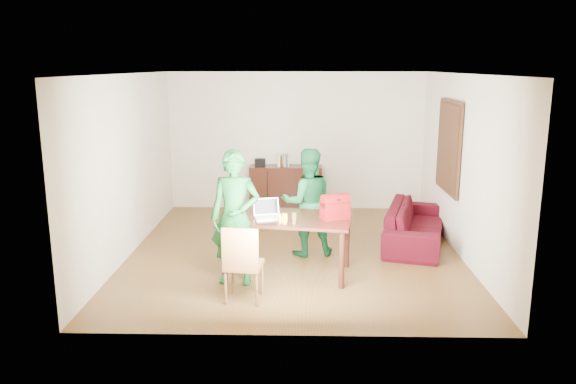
{
  "coord_description": "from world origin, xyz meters",
  "views": [
    {
      "loc": [
        0.1,
        -8.26,
        2.82
      ],
      "look_at": [
        -0.08,
        -0.7,
        1.11
      ],
      "focal_mm": 35.0,
      "sensor_mm": 36.0,
      "label": 1
    }
  ],
  "objects_px": {
    "person_far": "(307,202)",
    "red_bag": "(335,209)",
    "laptop": "(268,215)",
    "sofa": "(415,224)",
    "person_near": "(235,218)",
    "bottle": "(294,217)",
    "table": "(288,224)",
    "chair": "(244,278)"
  },
  "relations": [
    {
      "from": "person_near",
      "to": "bottle",
      "type": "height_order",
      "value": "person_near"
    },
    {
      "from": "person_far",
      "to": "red_bag",
      "type": "relative_size",
      "value": 4.46
    },
    {
      "from": "table",
      "to": "person_near",
      "type": "xyz_separation_m",
      "value": [
        -0.68,
        -0.35,
        0.18
      ]
    },
    {
      "from": "laptop",
      "to": "red_bag",
      "type": "relative_size",
      "value": 1.09
    },
    {
      "from": "sofa",
      "to": "red_bag",
      "type": "bearing_deg",
      "value": 152.04
    },
    {
      "from": "chair",
      "to": "person_near",
      "type": "relative_size",
      "value": 0.55
    },
    {
      "from": "person_near",
      "to": "red_bag",
      "type": "xyz_separation_m",
      "value": [
        1.31,
        0.27,
        0.05
      ]
    },
    {
      "from": "chair",
      "to": "sofa",
      "type": "bearing_deg",
      "value": 49.41
    },
    {
      "from": "chair",
      "to": "red_bag",
      "type": "height_order",
      "value": "red_bag"
    },
    {
      "from": "bottle",
      "to": "sofa",
      "type": "relative_size",
      "value": 0.08
    },
    {
      "from": "laptop",
      "to": "sofa",
      "type": "bearing_deg",
      "value": 19.55
    },
    {
      "from": "bottle",
      "to": "chair",
      "type": "bearing_deg",
      "value": -135.32
    },
    {
      "from": "person_near",
      "to": "laptop",
      "type": "height_order",
      "value": "person_near"
    },
    {
      "from": "bottle",
      "to": "person_far",
      "type": "bearing_deg",
      "value": 81.03
    },
    {
      "from": "red_bag",
      "to": "table",
      "type": "bearing_deg",
      "value": 151.37
    },
    {
      "from": "person_near",
      "to": "laptop",
      "type": "relative_size",
      "value": 4.44
    },
    {
      "from": "chair",
      "to": "laptop",
      "type": "distance_m",
      "value": 1.05
    },
    {
      "from": "person_near",
      "to": "laptop",
      "type": "xyz_separation_m",
      "value": [
        0.42,
        0.25,
        -0.03
      ]
    },
    {
      "from": "laptop",
      "to": "bottle",
      "type": "relative_size",
      "value": 2.32
    },
    {
      "from": "person_near",
      "to": "laptop",
      "type": "distance_m",
      "value": 0.49
    },
    {
      "from": "chair",
      "to": "person_near",
      "type": "xyz_separation_m",
      "value": [
        -0.16,
        0.59,
        0.61
      ]
    },
    {
      "from": "red_bag",
      "to": "person_near",
      "type": "bearing_deg",
      "value": 169.85
    },
    {
      "from": "laptop",
      "to": "person_far",
      "type": "bearing_deg",
      "value": 46.07
    },
    {
      "from": "chair",
      "to": "person_near",
      "type": "height_order",
      "value": "person_near"
    },
    {
      "from": "table",
      "to": "person_near",
      "type": "relative_size",
      "value": 1.05
    },
    {
      "from": "table",
      "to": "person_far",
      "type": "height_order",
      "value": "person_far"
    },
    {
      "from": "person_near",
      "to": "person_far",
      "type": "xyz_separation_m",
      "value": [
        0.95,
        1.17,
        -0.07
      ]
    },
    {
      "from": "red_bag",
      "to": "chair",
      "type": "bearing_deg",
      "value": -165.05
    },
    {
      "from": "red_bag",
      "to": "person_far",
      "type": "bearing_deg",
      "value": 90.1
    },
    {
      "from": "bottle",
      "to": "sofa",
      "type": "xyz_separation_m",
      "value": [
        1.94,
        1.74,
        -0.58
      ]
    },
    {
      "from": "person_near",
      "to": "sofa",
      "type": "height_order",
      "value": "person_near"
    },
    {
      "from": "person_far",
      "to": "laptop",
      "type": "xyz_separation_m",
      "value": [
        -0.53,
        -0.92,
        0.04
      ]
    },
    {
      "from": "laptop",
      "to": "bottle",
      "type": "xyz_separation_m",
      "value": [
        0.35,
        -0.24,
        0.04
      ]
    },
    {
      "from": "table",
      "to": "red_bag",
      "type": "distance_m",
      "value": 0.69
    },
    {
      "from": "person_near",
      "to": "person_far",
      "type": "relative_size",
      "value": 1.09
    },
    {
      "from": "table",
      "to": "laptop",
      "type": "bearing_deg",
      "value": -150.04
    },
    {
      "from": "table",
      "to": "bottle",
      "type": "bearing_deg",
      "value": -65.21
    },
    {
      "from": "laptop",
      "to": "sofa",
      "type": "height_order",
      "value": "laptop"
    },
    {
      "from": "table",
      "to": "laptop",
      "type": "relative_size",
      "value": 4.64
    },
    {
      "from": "red_bag",
      "to": "laptop",
      "type": "bearing_deg",
      "value": 159.52
    },
    {
      "from": "laptop",
      "to": "bottle",
      "type": "bearing_deg",
      "value": -48.07
    },
    {
      "from": "bottle",
      "to": "table",
      "type": "bearing_deg",
      "value": 105.52
    }
  ]
}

